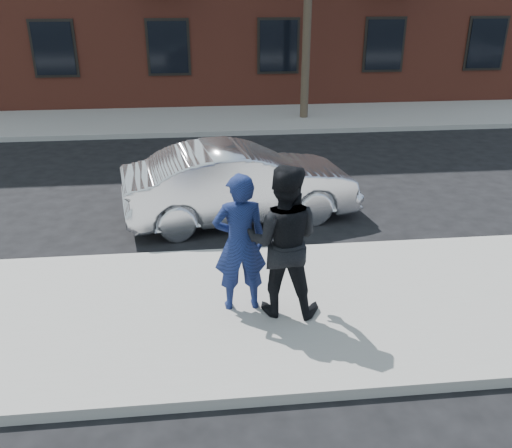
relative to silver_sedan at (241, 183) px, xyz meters
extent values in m
plane|color=black|center=(-1.78, -3.19, -0.74)|extent=(100.00, 100.00, 0.00)
cube|color=gray|center=(-1.78, -3.44, -0.66)|extent=(50.00, 3.50, 0.15)
cube|color=#999691|center=(-1.78, -1.64, -0.66)|extent=(50.00, 0.10, 0.15)
cube|color=gray|center=(-1.78, 8.06, -0.66)|extent=(50.00, 3.50, 0.15)
cube|color=#999691|center=(-1.78, 6.26, -0.66)|extent=(50.00, 0.10, 0.15)
cube|color=black|center=(2.12, 9.75, 1.46)|extent=(1.30, 0.06, 1.70)
cube|color=black|center=(9.72, 9.75, 1.46)|extent=(1.30, 0.06, 1.70)
cylinder|color=#382B21|center=(2.72, 7.81, 1.51)|extent=(0.26, 0.26, 4.20)
imported|color=silver|center=(0.00, 0.00, 0.00)|extent=(4.67, 2.29, 1.47)
imported|color=navy|center=(-0.28, -3.37, 0.39)|extent=(0.73, 0.50, 1.95)
cube|color=black|center=(-0.34, -3.16, 0.69)|extent=(0.08, 0.13, 0.08)
imported|color=black|center=(0.27, -3.52, 0.46)|extent=(1.17, 1.00, 2.09)
cube|color=black|center=(0.17, -3.31, 0.53)|extent=(0.08, 0.14, 0.06)
camera|label=1|loc=(-0.75, -9.77, 3.55)|focal=38.00mm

